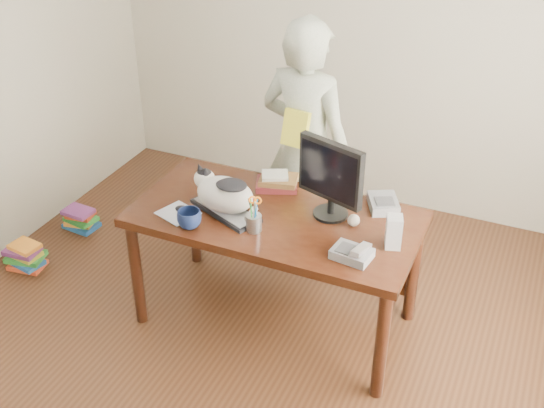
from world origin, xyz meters
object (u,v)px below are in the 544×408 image
at_px(speaker, 394,232).
at_px(book_pile_b, 80,219).
at_px(monitor, 331,176).
at_px(pen_cup, 254,221).
at_px(phone, 353,253).
at_px(book_stack, 277,182).
at_px(calculator, 383,203).
at_px(person, 305,148).
at_px(baseball, 354,220).
at_px(coffee_mug, 189,219).
at_px(desk, 281,230).
at_px(book_pile_a, 26,256).
at_px(cat, 223,192).
at_px(keyboard, 226,211).
at_px(mouse, 183,209).

bearing_deg(speaker, book_pile_b, 153.27).
bearing_deg(monitor, pen_cup, -118.34).
distance_m(monitor, phone, 0.47).
height_order(monitor, book_stack, monitor).
bearing_deg(monitor, calculator, 57.65).
height_order(pen_cup, person, person).
distance_m(monitor, baseball, 0.27).
bearing_deg(coffee_mug, desk, 45.18).
relative_size(monitor, book_pile_a, 1.68).
xyz_separation_m(pen_cup, book_pile_b, (-1.68, 0.54, -0.74)).
relative_size(desk, cat, 3.78).
relative_size(coffee_mug, book_stack, 0.45).
bearing_deg(phone, cat, 178.36).
bearing_deg(pen_cup, book_pile_b, 162.22).
height_order(pen_cup, coffee_mug, pen_cup).
height_order(keyboard, pen_cup, pen_cup).
xyz_separation_m(desk, keyboard, (-0.27, -0.17, 0.16)).
bearing_deg(keyboard, pen_cup, -0.26).
distance_m(keyboard, monitor, 0.62).
xyz_separation_m(cat, coffee_mug, (-0.10, -0.22, -0.07)).
relative_size(monitor, speaker, 2.56).
bearing_deg(speaker, calculator, 95.58).
relative_size(desk, baseball, 23.81).
relative_size(baseball, book_pile_a, 0.25).
bearing_deg(phone, desk, 158.08).
height_order(coffee_mug, book_pile_a, coffee_mug).
bearing_deg(desk, monitor, 6.72).
relative_size(speaker, calculator, 0.70).
height_order(cat, person, person).
xyz_separation_m(phone, speaker, (0.16, 0.18, 0.06)).
bearing_deg(speaker, phone, -148.10).
relative_size(pen_cup, calculator, 0.85).
relative_size(keyboard, book_pile_b, 1.82).
bearing_deg(desk, coffee_mug, -134.82).
distance_m(monitor, book_stack, 0.48).
distance_m(pen_cup, book_pile_a, 1.85).
xyz_separation_m(calculator, book_pile_b, (-2.25, 0.03, -0.71)).
bearing_deg(coffee_mug, person, 73.39).
distance_m(monitor, pen_cup, 0.48).
xyz_separation_m(cat, monitor, (0.55, 0.20, 0.13)).
distance_m(desk, book_pile_b, 1.82).
height_order(speaker, baseball, speaker).
relative_size(pen_cup, book_pile_a, 0.80).
xyz_separation_m(keyboard, baseball, (0.70, 0.16, 0.02)).
bearing_deg(person, keyboard, 84.73).
distance_m(pen_cup, phone, 0.56).
bearing_deg(cat, desk, 54.07).
xyz_separation_m(person, book_pile_a, (-1.66, -0.87, -0.76)).
xyz_separation_m(pen_cup, phone, (0.56, -0.03, -0.03)).
distance_m(mouse, book_pile_b, 1.52).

